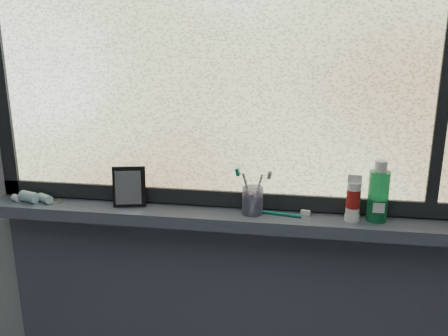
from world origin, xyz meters
TOP-DOWN VIEW (x-y plane):
  - wall_back at (0.00, 1.30)m, footprint 3.00×0.01m
  - windowsill at (0.00, 1.23)m, footprint 1.62×0.14m
  - window_pane at (0.00, 1.28)m, footprint 1.50×0.01m
  - frame_bottom at (0.00, 1.28)m, footprint 1.60×0.03m
  - vanity_mirror at (-0.34, 1.24)m, footprint 0.11×0.07m
  - toothpaste_tube at (-0.66, 1.22)m, footprint 0.20×0.12m
  - toothbrush_cup at (0.06, 1.23)m, footprint 0.07×0.07m
  - toothbrush_lying at (0.12, 1.23)m, footprint 0.23×0.06m
  - mouthwash_bottle at (0.44, 1.24)m, footprint 0.08×0.08m
  - cream_tube at (0.37, 1.22)m, footprint 0.04×0.04m

SIDE VIEW (x-z plane):
  - windowsill at x=0.00m, z-range 0.98..1.02m
  - toothbrush_lying at x=0.12m, z-range 1.02..1.04m
  - toothpaste_tube at x=-0.66m, z-range 1.02..1.06m
  - frame_bottom at x=0.00m, z-range 1.02..1.07m
  - toothbrush_cup at x=0.06m, z-range 1.02..1.11m
  - vanity_mirror at x=-0.34m, z-range 1.02..1.15m
  - cream_tube at x=0.37m, z-range 1.05..1.15m
  - mouthwash_bottle at x=0.44m, z-range 1.04..1.19m
  - wall_back at x=0.00m, z-range 0.00..2.50m
  - window_pane at x=0.00m, z-range 1.03..2.03m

